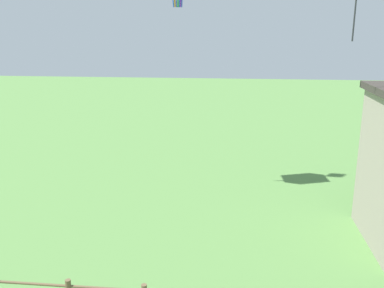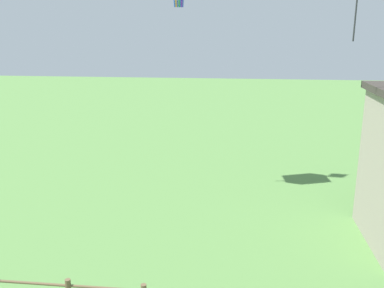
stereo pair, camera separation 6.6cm
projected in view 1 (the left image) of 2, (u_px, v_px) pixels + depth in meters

